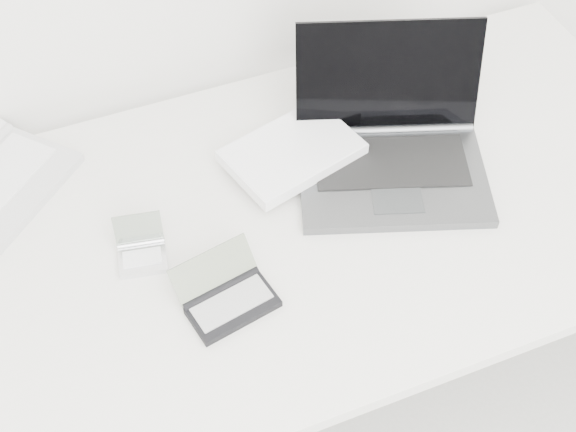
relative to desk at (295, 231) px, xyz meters
name	(u,v)px	position (x,y,z in m)	size (l,w,h in m)	color
desk	(295,231)	(0.00, 0.00, 0.00)	(1.60, 0.80, 0.73)	white
laptop_large	(362,150)	(0.17, 0.08, 0.09)	(0.54, 0.43, 0.24)	#535558
pda_silver	(142,251)	(-0.29, 0.02, 0.06)	(0.10, 0.11, 0.07)	silver
palmtop_charcoal	(228,297)	(-0.18, -0.14, 0.06)	(0.17, 0.15, 0.07)	black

